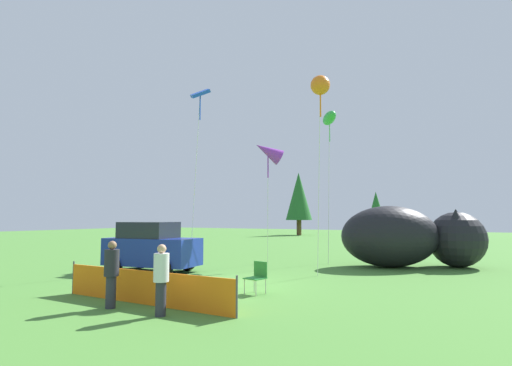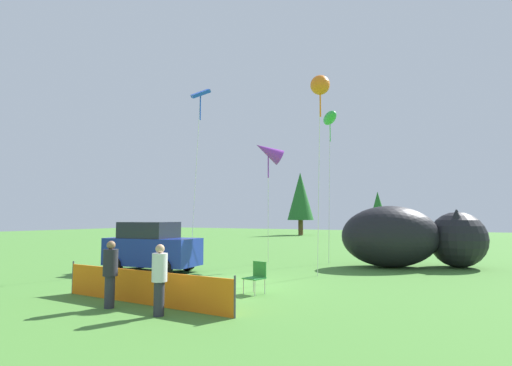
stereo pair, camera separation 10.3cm
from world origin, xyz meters
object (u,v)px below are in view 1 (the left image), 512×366
at_px(spectator_in_red_shirt, 161,277).
at_px(kite_green_fish, 329,119).
at_px(folding_chair, 257,275).
at_px(kite_orange_flower, 320,86).
at_px(inflatable_cat, 409,239).
at_px(kite_blue_box, 200,97).
at_px(parked_car, 151,247).
at_px(kite_purple_delta, 268,152).
at_px(spectator_in_green_shirt, 111,271).

distance_m(spectator_in_red_shirt, kite_green_fish, 14.86).
height_order(folding_chair, kite_orange_flower, kite_orange_flower).
xyz_separation_m(folding_chair, inflatable_cat, (3.28, 9.13, 0.77)).
relative_size(folding_chair, kite_blue_box, 0.11).
height_order(parked_car, kite_orange_flower, kite_orange_flower).
relative_size(parked_car, kite_orange_flower, 0.53).
bearing_deg(inflatable_cat, kite_purple_delta, 179.33).
bearing_deg(spectator_in_green_shirt, kite_green_fish, 82.46).
relative_size(folding_chair, kite_green_fish, 0.12).
relative_size(folding_chair, kite_orange_flower, 0.12).
relative_size(inflatable_cat, spectator_in_green_shirt, 3.92).
height_order(inflatable_cat, kite_green_fish, kite_green_fish).
height_order(folding_chair, kite_blue_box, kite_blue_box).
bearing_deg(folding_chair, inflatable_cat, 172.32).
distance_m(kite_orange_flower, kite_purple_delta, 4.67).
relative_size(spectator_in_red_shirt, kite_orange_flower, 0.21).
bearing_deg(parked_car, inflatable_cat, 28.70).
distance_m(inflatable_cat, kite_orange_flower, 8.53).
bearing_deg(folding_chair, kite_purple_delta, -144.23).
distance_m(folding_chair, kite_green_fish, 12.02).
relative_size(inflatable_cat, kite_orange_flower, 0.84).
distance_m(parked_car, kite_green_fish, 11.51).
bearing_deg(spectator_in_red_shirt, parked_car, 134.54).
bearing_deg(kite_purple_delta, parked_car, -132.87).
height_order(spectator_in_green_shirt, kite_green_fish, kite_green_fish).
distance_m(spectator_in_green_shirt, kite_purple_delta, 10.84).
distance_m(inflatable_cat, kite_purple_delta, 7.90).
bearing_deg(inflatable_cat, folding_chair, -136.10).
xyz_separation_m(parked_car, kite_purple_delta, (3.71, 4.00, 4.51)).
xyz_separation_m(spectator_in_green_shirt, kite_blue_box, (-2.96, 7.78, 7.21)).
height_order(parked_car, kite_green_fish, kite_green_fish).
xyz_separation_m(kite_orange_flower, kite_purple_delta, (-3.51, 2.28, -2.07)).
bearing_deg(kite_purple_delta, folding_chair, -66.31).
relative_size(inflatable_cat, kite_purple_delta, 1.09).
height_order(folding_chair, spectator_in_green_shirt, spectator_in_green_shirt).
relative_size(folding_chair, spectator_in_red_shirt, 0.57).
bearing_deg(kite_purple_delta, spectator_in_green_shirt, -88.21).
relative_size(kite_green_fish, kite_blue_box, 0.94).
bearing_deg(spectator_in_red_shirt, inflatable_cat, 72.53).
bearing_deg(kite_green_fish, spectator_in_green_shirt, -97.54).
height_order(kite_orange_flower, kite_purple_delta, kite_orange_flower).
bearing_deg(parked_car, kite_green_fish, 45.46).
xyz_separation_m(kite_orange_flower, kite_blue_box, (-6.16, 0.26, 0.52)).
xyz_separation_m(parked_car, folding_chair, (6.45, -2.24, -0.48)).
height_order(parked_car, spectator_in_green_shirt, parked_car).
height_order(spectator_in_green_shirt, spectator_in_red_shirt, spectator_in_green_shirt).
height_order(spectator_in_red_shirt, kite_purple_delta, kite_purple_delta).
bearing_deg(folding_chair, kite_orange_flower, -178.92).
xyz_separation_m(parked_car, kite_orange_flower, (7.22, 1.71, 6.58)).
bearing_deg(kite_blue_box, inflatable_cat, 29.52).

